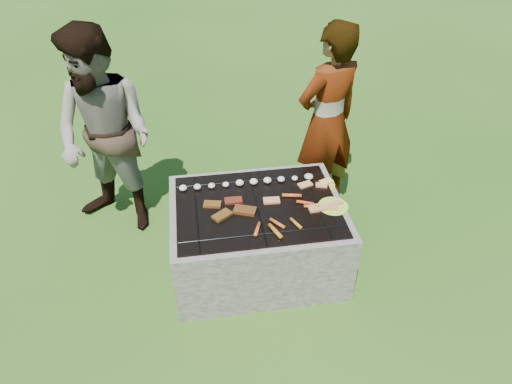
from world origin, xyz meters
TOP-DOWN VIEW (x-y plane):
  - lawn at (0.00, 0.00)m, footprint 60.00×60.00m
  - fire_pit at (0.00, 0.00)m, footprint 1.30×1.00m
  - mushrooms at (0.03, 0.28)m, footprint 1.07×0.07m
  - pork_slabs at (-0.20, -0.02)m, footprint 0.39×0.27m
  - sausages at (0.18, -0.17)m, footprint 0.54×0.49m
  - bread_on_grate at (0.32, 0.01)m, footprint 0.45×0.39m
  - plate_far at (0.56, 0.18)m, footprint 0.21×0.21m
  - plate_near at (0.56, -0.10)m, footprint 0.25×0.25m
  - cook at (0.72, 0.73)m, footprint 0.74×0.63m
  - bystander at (-1.12, 0.71)m, footprint 1.09×1.03m

SIDE VIEW (x-z plane):
  - lawn at x=0.00m, z-range 0.00..0.00m
  - fire_pit at x=0.00m, z-range -0.03..0.59m
  - plate_near at x=0.56m, z-range 0.59..0.62m
  - plate_far at x=0.56m, z-range 0.60..0.63m
  - bread_on_grate at x=0.32m, z-range 0.61..0.63m
  - pork_slabs at x=-0.20m, z-range 0.61..0.63m
  - sausages at x=0.18m, z-range 0.61..0.64m
  - mushrooms at x=0.03m, z-range 0.61..0.66m
  - cook at x=0.72m, z-range 0.00..1.73m
  - bystander at x=-1.12m, z-range 0.00..1.77m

